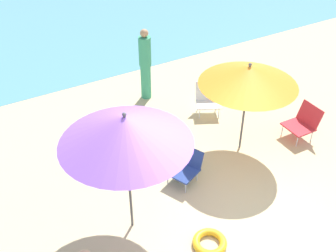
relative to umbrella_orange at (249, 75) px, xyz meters
The scene contains 9 objects.
ground_plane 2.64m from the umbrella_orange, 134.36° to the right, with size 40.00×40.00×0.00m, color #CCB789.
umbrella_orange is the anchor object (origin of this frame).
umbrella_purple 2.81m from the umbrella_orange, 165.29° to the right, with size 1.85×1.85×2.14m.
beach_chair_a 1.93m from the umbrella_orange, behind, with size 0.69×0.65×0.59m.
beach_chair_b 1.84m from the umbrella_orange, 14.19° to the right, with size 0.60×0.55×0.68m.
beach_chair_c 1.88m from the umbrella_orange, 82.58° to the left, with size 0.70×0.69×0.67m.
person_a 2.01m from the umbrella_orange, 164.43° to the left, with size 0.41×0.54×0.90m.
person_b 2.81m from the umbrella_orange, 105.06° to the left, with size 0.28×0.28×1.68m.
swim_ring 2.94m from the umbrella_orange, 138.62° to the right, with size 0.52×0.52×0.11m, color yellow.
Camera 1 is at (-2.96, -3.29, 5.08)m, focal length 43.94 mm.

